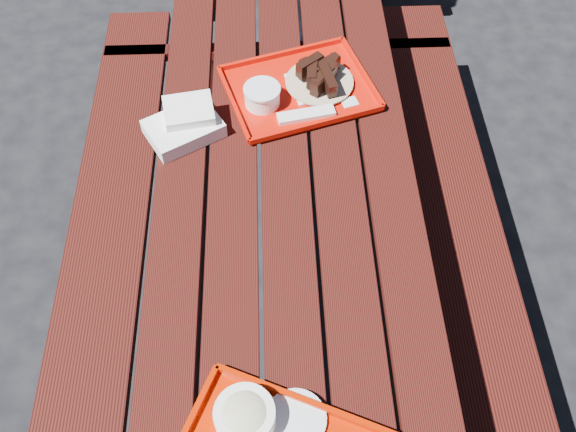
% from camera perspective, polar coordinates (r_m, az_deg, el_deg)
% --- Properties ---
extents(ground, '(60.00, 60.00, 0.00)m').
position_cam_1_polar(ground, '(2.43, -0.13, -8.36)').
color(ground, black).
rests_on(ground, ground).
extents(picnic_table_near, '(1.41, 2.40, 0.75)m').
position_cam_1_polar(picnic_table_near, '(1.95, -0.16, -0.84)').
color(picnic_table_near, '#3B120B').
rests_on(picnic_table_near, ground).
extents(far_tray, '(0.52, 0.45, 0.07)m').
position_cam_1_polar(far_tray, '(2.03, 0.86, 11.24)').
color(far_tray, red).
rests_on(far_tray, picnic_table_near).
extents(white_cloth, '(0.26, 0.24, 0.09)m').
position_cam_1_polar(white_cloth, '(1.93, -9.12, 8.12)').
color(white_cloth, white).
rests_on(white_cloth, picnic_table_near).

